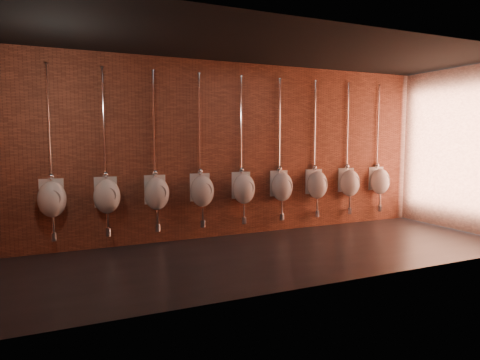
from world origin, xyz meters
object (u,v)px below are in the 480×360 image
object	(u,v)px
urinal_0	(52,198)
urinal_3	(202,190)
urinal_6	(317,184)
urinal_8	(380,181)
urinal_5	(282,186)
urinal_4	(244,188)
urinal_1	(107,195)
urinal_7	(350,182)
urinal_2	(157,193)

from	to	relation	value
urinal_0	urinal_3	distance (m)	2.44
urinal_6	urinal_8	xyz separation A→B (m)	(1.63, 0.00, 0.00)
urinal_5	urinal_8	world-z (taller)	same
urinal_0	urinal_4	distance (m)	3.26
urinal_3	urinal_8	distance (m)	4.07
urinal_1	urinal_6	world-z (taller)	same
urinal_0	urinal_7	distance (m)	5.70
urinal_6	urinal_8	size ratio (longest dim) A/B	1.00
urinal_1	urinal_4	world-z (taller)	same
urinal_4	urinal_7	distance (m)	2.44
urinal_2	urinal_8	bearing A→B (deg)	0.00
urinal_4	urinal_7	xyz separation A→B (m)	(2.44, 0.00, 0.00)
urinal_0	urinal_6	size ratio (longest dim) A/B	1.00
urinal_6	urinal_8	world-z (taller)	same
urinal_1	urinal_8	bearing A→B (deg)	0.00
urinal_3	urinal_6	bearing A→B (deg)	0.00
urinal_4	urinal_8	bearing A→B (deg)	0.00
urinal_1	urinal_7	size ratio (longest dim) A/B	1.00
urinal_5	urinal_7	bearing A→B (deg)	0.00
urinal_4	urinal_6	xyz separation A→B (m)	(1.63, 0.00, 0.00)
urinal_1	urinal_3	bearing A→B (deg)	0.00
urinal_2	urinal_6	xyz separation A→B (m)	(3.26, 0.00, 0.00)
urinal_3	urinal_8	world-z (taller)	same
urinal_2	urinal_4	xyz separation A→B (m)	(1.63, 0.00, 0.00)
urinal_0	urinal_7	size ratio (longest dim) A/B	1.00
urinal_2	urinal_3	distance (m)	0.81
urinal_2	urinal_5	world-z (taller)	same
urinal_8	urinal_6	bearing A→B (deg)	180.00
urinal_2	urinal_4	size ratio (longest dim) A/B	1.00
urinal_8	urinal_4	bearing A→B (deg)	180.00
urinal_7	urinal_8	distance (m)	0.81
urinal_0	urinal_4	world-z (taller)	same
urinal_7	urinal_8	bearing A→B (deg)	0.00
urinal_6	urinal_8	bearing A→B (deg)	0.00
urinal_3	urinal_6	xyz separation A→B (m)	(2.44, 0.00, 0.00)
urinal_1	urinal_8	xyz separation A→B (m)	(5.70, 0.00, 0.00)
urinal_4	urinal_8	distance (m)	3.26
urinal_6	urinal_7	xyz separation A→B (m)	(0.81, 0.00, 0.00)
urinal_0	urinal_1	size ratio (longest dim) A/B	1.00
urinal_3	urinal_0	bearing A→B (deg)	180.00
urinal_0	urinal_5	bearing A→B (deg)	0.00
urinal_2	urinal_4	distance (m)	1.63
urinal_7	urinal_8	world-z (taller)	same
urinal_0	urinal_4	bearing A→B (deg)	0.00
urinal_0	urinal_6	bearing A→B (deg)	0.00
urinal_0	urinal_7	world-z (taller)	same
urinal_1	urinal_2	size ratio (longest dim) A/B	1.00
urinal_2	urinal_7	size ratio (longest dim) A/B	1.00
urinal_3	urinal_6	distance (m)	2.44
urinal_7	urinal_8	xyz separation A→B (m)	(0.81, 0.00, 0.00)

